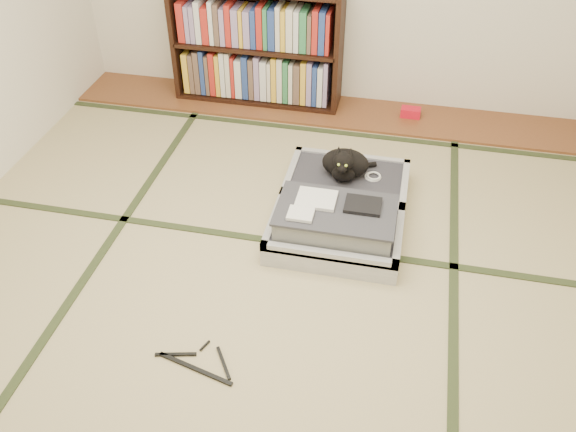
# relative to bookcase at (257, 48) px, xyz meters

# --- Properties ---
(floor) EXTENTS (4.50, 4.50, 0.00)m
(floor) POSITION_rel_bookcase_xyz_m (0.57, -2.07, -0.45)
(floor) COLOR #C7B384
(floor) RESTS_ON ground
(wood_strip) EXTENTS (4.00, 0.50, 0.02)m
(wood_strip) POSITION_rel_bookcase_xyz_m (0.57, -0.07, -0.44)
(wood_strip) COLOR brown
(wood_strip) RESTS_ON ground
(red_item) EXTENTS (0.15, 0.09, 0.07)m
(red_item) POSITION_rel_bookcase_xyz_m (1.22, -0.04, -0.40)
(red_item) COLOR red
(red_item) RESTS_ON wood_strip
(room_shell) EXTENTS (4.50, 4.50, 4.50)m
(room_shell) POSITION_rel_bookcase_xyz_m (0.57, -2.07, 1.01)
(room_shell) COLOR white
(room_shell) RESTS_ON ground
(tatami_borders) EXTENTS (4.00, 4.50, 0.01)m
(tatami_borders) POSITION_rel_bookcase_xyz_m (0.57, -1.58, -0.45)
(tatami_borders) COLOR #2D381E
(tatami_borders) RESTS_ON ground
(bookcase) EXTENTS (1.31, 0.30, 0.92)m
(bookcase) POSITION_rel_bookcase_xyz_m (0.00, 0.00, 0.00)
(bookcase) COLOR black
(bookcase) RESTS_ON wood_strip
(suitcase) EXTENTS (0.77, 1.02, 0.30)m
(suitcase) POSITION_rel_bookcase_xyz_m (0.88, -1.43, -0.35)
(suitcase) COLOR silver
(suitcase) RESTS_ON floor
(cat) EXTENTS (0.34, 0.34, 0.27)m
(cat) POSITION_rel_bookcase_xyz_m (0.86, -1.14, -0.20)
(cat) COLOR black
(cat) RESTS_ON suitcase
(cable_coil) EXTENTS (0.11, 0.11, 0.03)m
(cable_coil) POSITION_rel_bookcase_xyz_m (1.04, -1.11, -0.29)
(cable_coil) COLOR white
(cable_coil) RESTS_ON suitcase
(hanger) EXTENTS (0.42, 0.23, 0.01)m
(hanger) POSITION_rel_bookcase_xyz_m (0.37, -2.62, -0.44)
(hanger) COLOR black
(hanger) RESTS_ON floor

